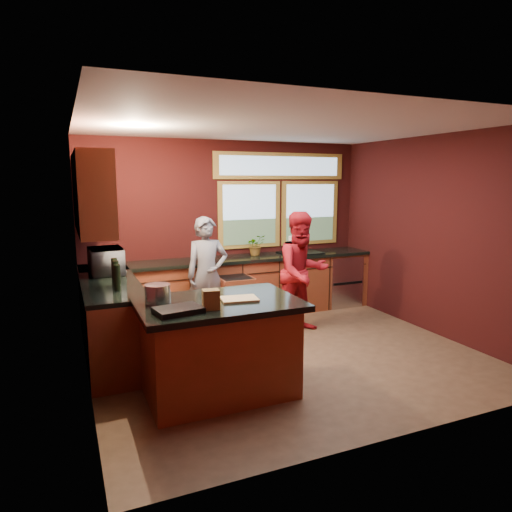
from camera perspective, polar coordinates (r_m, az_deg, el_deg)
floor at (r=5.71m, az=3.64°, el=-12.10°), size 4.50×4.50×0.00m
room_shell at (r=5.38m, az=-3.46°, el=6.28°), size 4.52×4.02×2.71m
back_counter at (r=7.13m, az=-1.04°, el=-3.77°), size 4.50×0.64×0.93m
left_counter at (r=5.83m, az=-17.84°, el=-7.22°), size 0.64×2.30×0.93m
island at (r=4.58m, az=-4.68°, el=-11.24°), size 1.55×1.05×0.95m
person_grey at (r=6.32m, az=-6.11°, el=-2.37°), size 0.60×0.41×1.61m
person_red at (r=6.32m, az=5.80°, el=-2.06°), size 0.85×0.69×1.68m
microwave at (r=6.04m, az=-18.17°, el=-0.59°), size 0.43×0.60×0.32m
potted_plant at (r=7.12m, az=-0.03°, el=1.36°), size 0.29×0.25×0.32m
paper_towel at (r=7.34m, az=4.54°, el=1.40°), size 0.12×0.12×0.28m
cutting_board at (r=4.46m, az=-2.11°, el=-5.38°), size 0.38×0.30×0.02m
stock_pot at (r=4.42m, az=-12.19°, el=-4.63°), size 0.24×0.24×0.18m
paper_bag at (r=4.14m, az=-5.66°, el=-5.43°), size 0.17×0.14×0.18m
black_tray at (r=4.08m, az=-9.69°, el=-6.69°), size 0.44×0.34×0.05m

